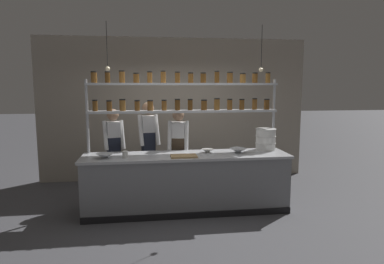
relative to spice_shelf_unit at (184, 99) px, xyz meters
The scene contains 14 objects.
ground_plane 1.82m from the spice_shelf_unit, 90.69° to the right, with size 40.00×40.00×0.00m, color #4C4C51.
back_wall 1.72m from the spice_shelf_unit, 90.13° to the left, with size 5.67×0.12×2.99m, color #9E9384.
prep_counter 1.37m from the spice_shelf_unit, 90.68° to the right, with size 3.27×0.76×0.92m.
spice_shelf_unit is the anchor object (origin of this frame).
chef_left 1.54m from the spice_shelf_unit, 160.14° to the left, with size 0.41×0.33×1.60m.
chef_center 1.08m from the spice_shelf_unit, 144.00° to the left, with size 0.41×0.33×1.71m.
chef_right 0.91m from the spice_shelf_unit, 108.56° to the left, with size 0.39×0.32×1.60m.
container_stack 1.54m from the spice_shelf_unit, ahead, with size 0.34×0.34×0.36m.
cutting_board 1.00m from the spice_shelf_unit, 97.45° to the right, with size 0.40×0.26×0.02m.
prep_bowl_near_left 1.23m from the spice_shelf_unit, 20.92° to the right, with size 0.27×0.27×0.08m.
prep_bowl_center_front 1.57m from the spice_shelf_unit, 160.54° to the right, with size 0.26×0.26×0.07m.
prep_bowl_center_back 0.94m from the spice_shelf_unit, 31.53° to the right, with size 0.20×0.20×0.05m.
serving_cup_front 1.34m from the spice_shelf_unit, 153.54° to the right, with size 0.09×0.09×0.11m.
pendant_light_row 0.60m from the spice_shelf_unit, 89.37° to the right, with size 2.44×0.07×0.72m.
Camera 1 is at (-0.64, -5.28, 2.01)m, focal length 32.00 mm.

